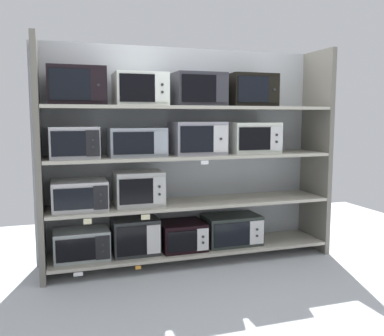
{
  "coord_description": "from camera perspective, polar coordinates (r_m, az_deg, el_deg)",
  "views": [
    {
      "loc": [
        -1.26,
        -3.88,
        1.42
      ],
      "look_at": [
        0.0,
        0.0,
        0.93
      ],
      "focal_mm": 39.48,
      "sensor_mm": 36.0,
      "label": 1
    }
  ],
  "objects": [
    {
      "name": "upright_left",
      "position": [
        3.9,
        -20.0,
        1.07
      ],
      "size": [
        0.05,
        0.52,
        2.11
      ],
      "primitive_type": "cube",
      "color": "#68645B",
      "rests_on": "ground"
    },
    {
      "name": "microwave_1",
      "position": [
        4.09,
        -7.69,
        -9.07
      ],
      "size": [
        0.43,
        0.35,
        0.34
      ],
      "color": "#282B2C",
      "rests_on": "shelf_0"
    },
    {
      "name": "microwave_12",
      "position": [
        4.1,
        0.74,
        10.51
      ],
      "size": [
        0.48,
        0.42,
        0.31
      ],
      "color": "#2C2D33",
      "rests_on": "shelf_3"
    },
    {
      "name": "shelf_1",
      "position": [
        4.16,
        0.0,
        -4.75
      ],
      "size": [
        2.74,
        0.52,
        0.03
      ],
      "primitive_type": "cube",
      "color": "#ADA899"
    },
    {
      "name": "microwave_0",
      "position": [
        4.05,
        -14.7,
        -9.92
      ],
      "size": [
        0.49,
        0.35,
        0.27
      ],
      "color": "#9DA6A4",
      "rests_on": "shelf_0"
    },
    {
      "name": "microwave_10",
      "position": [
        3.89,
        -15.36,
        10.62
      ],
      "size": [
        0.49,
        0.4,
        0.33
      ],
      "color": "black",
      "rests_on": "shelf_3"
    },
    {
      "name": "price_tag_3",
      "position": [
        3.79,
        -6.3,
        -6.61
      ],
      "size": [
        0.08,
        0.0,
        0.05
      ],
      "primitive_type": "cube",
      "color": "beige"
    },
    {
      "name": "microwave_11",
      "position": [
        3.95,
        -7.05,
        10.5
      ],
      "size": [
        0.47,
        0.4,
        0.3
      ],
      "color": "silver",
      "rests_on": "shelf_3"
    },
    {
      "name": "microwave_3",
      "position": [
        4.37,
        5.36,
        -8.26
      ],
      "size": [
        0.56,
        0.38,
        0.3
      ],
      "color": "#272F2B",
      "rests_on": "shelf_0"
    },
    {
      "name": "microwave_13",
      "position": [
        4.31,
        7.86,
        10.33
      ],
      "size": [
        0.46,
        0.39,
        0.32
      ],
      "color": "black",
      "rests_on": "shelf_3"
    },
    {
      "name": "shelf_2",
      "position": [
        4.09,
        0.0,
        1.63
      ],
      "size": [
        2.74,
        0.52,
        0.03
      ],
      "primitive_type": "cube",
      "color": "#ADA899"
    },
    {
      "name": "microwave_8",
      "position": [
        4.09,
        0.77,
        4.05
      ],
      "size": [
        0.5,
        0.38,
        0.32
      ],
      "color": "#9F9EAA",
      "rests_on": "shelf_2"
    },
    {
      "name": "back_panel",
      "position": [
        4.36,
        -1.13,
        2.05
      ],
      "size": [
        2.94,
        0.04,
        2.11
      ],
      "primitive_type": "cube",
      "color": "#9EA3A8",
      "rests_on": "ground"
    },
    {
      "name": "microwave_2",
      "position": [
        4.2,
        -1.38,
        -9.08
      ],
      "size": [
        0.43,
        0.41,
        0.27
      ],
      "color": "black",
      "rests_on": "shelf_0"
    },
    {
      "name": "microwave_6",
      "position": [
        3.88,
        -15.64,
        3.37
      ],
      "size": [
        0.42,
        0.43,
        0.28
      ],
      "color": "#B3B4B9",
      "rests_on": "shelf_2"
    },
    {
      "name": "price_tag_1",
      "position": [
        3.91,
        -7.28,
        -13.2
      ],
      "size": [
        0.05,
        0.0,
        0.03
      ],
      "primitive_type": "cube",
      "color": "orange"
    },
    {
      "name": "microwave_9",
      "position": [
        4.32,
        8.15,
        4.07
      ],
      "size": [
        0.49,
        0.38,
        0.31
      ],
      "color": "silver",
      "rests_on": "shelf_2"
    },
    {
      "name": "microwave_5",
      "position": [
        4.0,
        -7.22,
        -2.73
      ],
      "size": [
        0.45,
        0.36,
        0.32
      ],
      "color": "#B9B9B6",
      "rests_on": "shelf_1"
    },
    {
      "name": "price_tag_2",
      "position": [
        3.73,
        -13.93,
        -7.02
      ],
      "size": [
        0.07,
        0.0,
        0.05
      ],
      "primitive_type": "cube",
      "color": "beige"
    },
    {
      "name": "microwave_7",
      "position": [
        3.95,
        -7.48,
        3.51
      ],
      "size": [
        0.52,
        0.36,
        0.26
      ],
      "color": "#979EA9",
      "rests_on": "shelf_2"
    },
    {
      "name": "shelf_3",
      "position": [
        4.08,
        0.0,
        8.14
      ],
      "size": [
        2.74,
        0.52,
        0.03
      ],
      "primitive_type": "cube",
      "color": "#ADA899"
    },
    {
      "name": "price_tag_4",
      "position": [
        3.86,
        1.73,
        0.75
      ],
      "size": [
        0.07,
        0.0,
        0.03
      ],
      "primitive_type": "cube",
      "color": "white"
    },
    {
      "name": "shelf_0",
      "position": [
        4.28,
        0.0,
        -10.85
      ],
      "size": [
        2.74,
        0.52,
        0.03
      ],
      "primitive_type": "cube",
      "color": "#ADA899",
      "rests_on": "ground"
    },
    {
      "name": "price_tag_0",
      "position": [
        3.86,
        -15.12,
        -13.69
      ],
      "size": [
        0.08,
        0.0,
        0.03
      ],
      "primitive_type": "cube",
      "color": "white"
    },
    {
      "name": "upright_right",
      "position": [
        4.71,
        16.43,
        2.13
      ],
      "size": [
        0.05,
        0.52,
        2.11
      ],
      "primitive_type": "cube",
      "color": "#68645B",
      "rests_on": "ground"
    },
    {
      "name": "ground",
      "position": [
        3.45,
        5.38,
        -17.68
      ],
      "size": [
        6.74,
        6.0,
        0.02
      ],
      "primitive_type": "cube",
      "color": "#B2B7BC"
    },
    {
      "name": "microwave_4",
      "position": [
        3.94,
        -14.98,
        -3.49
      ],
      "size": [
        0.48,
        0.43,
        0.26
      ],
      "color": "#BCBBBC",
      "rests_on": "shelf_1"
    }
  ]
}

